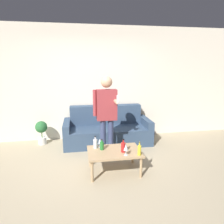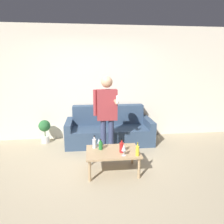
% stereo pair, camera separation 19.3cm
% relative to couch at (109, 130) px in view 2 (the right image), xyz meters
% --- Properties ---
extents(ground_plane, '(16.00, 16.00, 0.00)m').
position_rel_couch_xyz_m(ground_plane, '(-0.38, -1.55, -0.30)').
color(ground_plane, tan).
extents(wall_back, '(8.00, 0.06, 2.70)m').
position_rel_couch_xyz_m(wall_back, '(-0.38, 0.41, 1.05)').
color(wall_back, beige).
rests_on(wall_back, ground_plane).
extents(couch, '(1.99, 0.82, 0.85)m').
position_rel_couch_xyz_m(couch, '(0.00, 0.00, 0.00)').
color(couch, '#334760').
rests_on(couch, ground_plane).
extents(coffee_table, '(0.89, 0.61, 0.38)m').
position_rel_couch_xyz_m(coffee_table, '(-0.07, -1.38, 0.04)').
color(coffee_table, tan).
rests_on(coffee_table, ground_plane).
extents(bottle_orange, '(0.07, 0.07, 0.22)m').
position_rel_couch_xyz_m(bottle_orange, '(-0.38, -1.21, 0.17)').
color(bottle_orange, silver).
rests_on(bottle_orange, coffee_table).
extents(bottle_green, '(0.07, 0.07, 0.18)m').
position_rel_couch_xyz_m(bottle_green, '(-0.27, -1.29, 0.16)').
color(bottle_green, '#23752D').
rests_on(bottle_green, coffee_table).
extents(bottle_dark, '(0.08, 0.08, 0.22)m').
position_rel_couch_xyz_m(bottle_dark, '(0.07, -1.44, 0.17)').
color(bottle_dark, '#B21E1E').
rests_on(bottle_dark, coffee_table).
extents(bottle_yellow, '(0.06, 0.06, 0.22)m').
position_rel_couch_xyz_m(bottle_yellow, '(0.29, -1.60, 0.17)').
color(bottle_yellow, yellow).
rests_on(bottle_yellow, coffee_table).
extents(wine_glass_near, '(0.07, 0.07, 0.19)m').
position_rel_couch_xyz_m(wine_glass_near, '(0.08, -1.57, 0.22)').
color(wine_glass_near, silver).
rests_on(wine_glass_near, coffee_table).
extents(wine_glass_far, '(0.07, 0.07, 0.15)m').
position_rel_couch_xyz_m(wine_glass_far, '(-0.30, -1.17, 0.19)').
color(wine_glass_far, silver).
rests_on(wine_glass_far, coffee_table).
extents(person_standing_front, '(0.45, 0.41, 1.60)m').
position_rel_couch_xyz_m(person_standing_front, '(-0.12, -0.80, 0.66)').
color(person_standing_front, navy).
rests_on(person_standing_front, ground_plane).
extents(potted_plant, '(0.27, 0.27, 0.55)m').
position_rel_couch_xyz_m(potted_plant, '(-1.51, 0.12, 0.05)').
color(potted_plant, silver).
rests_on(potted_plant, ground_plane).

